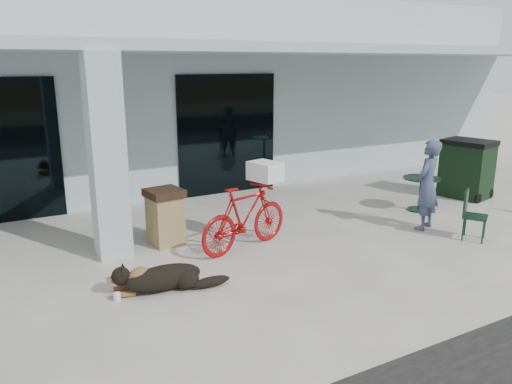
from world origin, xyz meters
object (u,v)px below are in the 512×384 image
dog (164,276)px  wheeled_bin (467,169)px  trash_receptacle (165,217)px  cafe_chair_far_a (475,216)px  person (427,185)px  cafe_table_far (420,194)px  bicycle (245,217)px

dog → wheeled_bin: wheeled_bin is taller
dog → trash_receptacle: bearing=83.3°
cafe_chair_far_a → person: person is taller
cafe_chair_far_a → trash_receptacle: bearing=120.9°
wheeled_bin → cafe_table_far: bearing=176.5°
person → trash_receptacle: bearing=-42.2°
bicycle → wheeled_bin: (5.86, 0.49, 0.11)m
cafe_table_far → person: bearing=-132.9°
wheeled_bin → bicycle: bearing=171.7°
dog → trash_receptacle: 1.81m
trash_receptacle → wheeled_bin: (6.91, -0.36, 0.18)m
cafe_table_far → wheeled_bin: wheeled_bin is taller
cafe_chair_far_a → bicycle: bearing=125.1°
person → wheeled_bin: bearing=-178.1°
cafe_table_far → cafe_chair_far_a: 1.78m
cafe_table_far → bicycle: bearing=-177.2°
bicycle → wheeled_bin: size_ratio=1.38×
person → dog: bearing=-21.1°
trash_receptacle → bicycle: bearing=-39.1°
cafe_table_far → person: 1.29m
bicycle → dog: bicycle is taller
dog → cafe_chair_far_a: cafe_chair_far_a is taller
wheeled_bin → cafe_chair_far_a: bearing=-151.2°
cafe_table_far → person: (-0.82, -0.88, 0.47)m
bicycle → cafe_table_far: bicycle is taller
person → trash_receptacle: size_ratio=1.74×
bicycle → cafe_chair_far_a: bicycle is taller
bicycle → wheeled_bin: 5.88m
trash_receptacle → cafe_chair_far_a: bearing=-26.7°
bicycle → cafe_table_far: bearing=-102.2°
cafe_table_far → dog: bearing=-169.9°
dog → cafe_chair_far_a: bearing=5.9°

